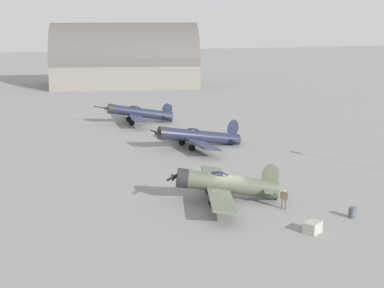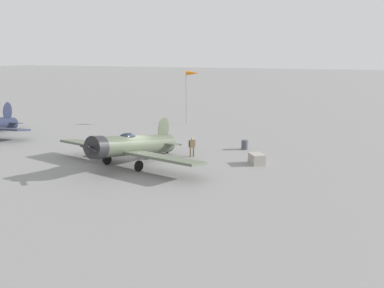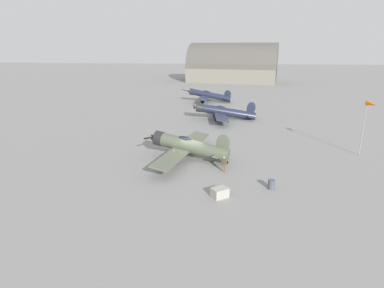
{
  "view_description": "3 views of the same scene",
  "coord_description": "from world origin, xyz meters",
  "px_view_note": "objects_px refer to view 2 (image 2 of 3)",
  "views": [
    {
      "loc": [
        -17.17,
        -47.22,
        15.99
      ],
      "look_at": [
        1.29,
        15.64,
        1.6
      ],
      "focal_mm": 57.26,
      "sensor_mm": 36.0,
      "label": 1
    },
    {
      "loc": [
        -27.42,
        -15.4,
        8.59
      ],
      "look_at": [
        3.56,
        -3.39,
        1.1
      ],
      "focal_mm": 38.01,
      "sensor_mm": 36.0,
      "label": 2
    },
    {
      "loc": [
        3.42,
        -32.99,
        12.17
      ],
      "look_at": [
        0.0,
        0.0,
        1.8
      ],
      "focal_mm": 29.31,
      "sensor_mm": 36.0,
      "label": 3
    }
  ],
  "objects_px": {
    "ground_crew_mechanic": "(192,145)",
    "fuel_drum": "(245,145)",
    "airplane_foreground": "(131,146)",
    "windsock_mast": "(192,76)",
    "equipment_crate": "(257,159)"
  },
  "relations": [
    {
      "from": "equipment_crate",
      "to": "fuel_drum",
      "type": "bearing_deg",
      "value": 24.76
    },
    {
      "from": "ground_crew_mechanic",
      "to": "fuel_drum",
      "type": "xyz_separation_m",
      "value": [
        4.26,
        -3.49,
        -0.58
      ]
    },
    {
      "from": "airplane_foreground",
      "to": "ground_crew_mechanic",
      "type": "relative_size",
      "value": 8.22
    },
    {
      "from": "ground_crew_mechanic",
      "to": "fuel_drum",
      "type": "bearing_deg",
      "value": 91.0
    },
    {
      "from": "airplane_foreground",
      "to": "windsock_mast",
      "type": "relative_size",
      "value": 2.11
    },
    {
      "from": "equipment_crate",
      "to": "ground_crew_mechanic",
      "type": "bearing_deg",
      "value": 87.15
    },
    {
      "from": "airplane_foreground",
      "to": "equipment_crate",
      "type": "bearing_deg",
      "value": 126.13
    },
    {
      "from": "fuel_drum",
      "to": "windsock_mast",
      "type": "bearing_deg",
      "value": 39.78
    },
    {
      "from": "airplane_foreground",
      "to": "fuel_drum",
      "type": "height_order",
      "value": "airplane_foreground"
    },
    {
      "from": "fuel_drum",
      "to": "windsock_mast",
      "type": "xyz_separation_m",
      "value": [
        11.58,
        9.64,
        5.41
      ]
    },
    {
      "from": "airplane_foreground",
      "to": "equipment_crate",
      "type": "relative_size",
      "value": 8.3
    },
    {
      "from": "airplane_foreground",
      "to": "windsock_mast",
      "type": "bearing_deg",
      "value": -158.83
    },
    {
      "from": "airplane_foreground",
      "to": "fuel_drum",
      "type": "bearing_deg",
      "value": 153.51
    },
    {
      "from": "windsock_mast",
      "to": "ground_crew_mechanic",
      "type": "bearing_deg",
      "value": -158.79
    },
    {
      "from": "equipment_crate",
      "to": "fuel_drum",
      "type": "relative_size",
      "value": 1.93
    }
  ]
}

